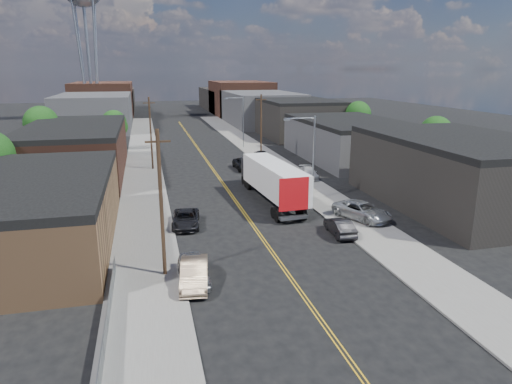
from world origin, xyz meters
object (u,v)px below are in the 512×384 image
car_left_a (193,270)px  car_right_lot_a (362,211)px  car_right_lot_c (263,156)px  car_ahead_truck (245,164)px  car_right_lot_b (309,173)px  car_left_c (186,219)px  semi_truck (270,178)px  car_left_b (194,273)px  car_right_oncoming (340,227)px

car_left_a → car_right_lot_a: size_ratio=0.82×
car_right_lot_c → car_ahead_truck: (-3.86, -5.00, -0.12)m
car_right_lot_b → car_ahead_truck: size_ratio=0.82×
car_right_lot_c → car_left_c: bearing=-122.0°
semi_truck → car_left_b: (-10.06, -18.16, -1.64)m
car_left_b → car_right_oncoming: (13.00, 6.44, -0.09)m
car_right_lot_b → car_right_lot_c: car_right_lot_c is taller
car_left_c → car_ahead_truck: (10.22, 22.14, 0.07)m
car_left_b → car_right_lot_a: (16.52, 9.43, 0.15)m
semi_truck → car_left_a: bearing=-124.0°
car_left_b → car_ahead_truck: 35.49m
car_left_c → car_right_lot_b: (16.88, 14.53, 0.11)m
car_left_c → semi_truck: bearing=41.2°
car_right_lot_c → car_right_lot_b: bearing=-82.1°
car_right_oncoming → car_right_lot_b: size_ratio=0.95×
car_left_b → car_right_oncoming: size_ratio=1.12×
car_left_a → car_right_lot_a: car_right_lot_a is taller
car_left_c → car_right_lot_b: 22.27m
car_left_a → car_ahead_truck: car_left_a is taller
car_left_a → car_right_lot_a: (16.52, 8.87, 0.14)m
semi_truck → car_left_b: 20.83m
semi_truck → car_left_a: 20.34m
car_right_lot_a → car_right_lot_c: size_ratio=1.32×
semi_truck → car_right_lot_c: (4.54, 20.66, -1.55)m
car_right_oncoming → car_right_lot_a: car_right_lot_a is taller
car_left_b → car_left_c: bearing=95.3°
car_right_oncoming → car_left_b: bearing=29.9°
car_right_oncoming → car_right_lot_a: size_ratio=0.76×
semi_truck → car_right_lot_a: bearing=-57.8°
car_ahead_truck → car_right_lot_a: bearing=-78.0°
car_right_lot_a → car_left_b: bearing=-173.4°
car_left_a → car_right_lot_b: car_left_a is taller
car_right_oncoming → car_right_lot_c: 32.42m
car_right_lot_a → car_right_oncoming: bearing=-162.8°
semi_truck → car_left_a: size_ratio=3.47×
car_left_c → car_right_lot_c: 30.58m
car_left_a → car_right_lot_b: bearing=56.0°
car_left_b → car_right_lot_b: 31.46m
car_left_c → car_right_lot_a: 16.16m
car_right_oncoming → car_right_lot_a: (3.52, 2.99, 0.23)m
car_left_a → car_right_lot_c: car_right_lot_c is taller
car_left_c → car_right_lot_a: (16.01, -2.25, 0.25)m
semi_truck → car_left_b: bearing=-123.3°
car_right_oncoming → car_right_lot_c: size_ratio=0.99×
car_right_lot_a → car_right_lot_c: bearing=70.6°
car_left_a → car_left_b: 0.56m
car_left_b → car_right_oncoming: bearing=34.2°
car_left_c → car_left_a: bearing=-85.7°
semi_truck → car_ahead_truck: (0.68, 15.66, -1.67)m
car_right_oncoming → car_right_lot_c: car_right_lot_c is taller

